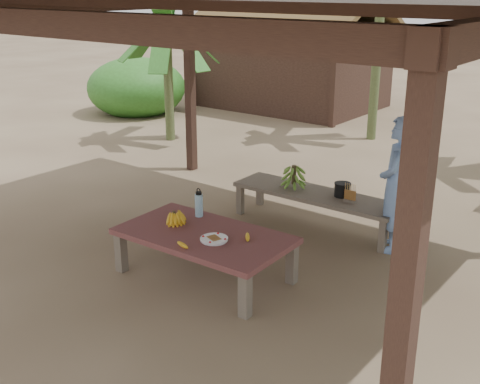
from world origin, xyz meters
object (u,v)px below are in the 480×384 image
Objects in this scene: bench at (316,197)px; woman at (396,185)px; ripe_banana_bunch at (174,217)px; water_flask at (199,204)px; plate at (214,239)px; cooking_pot at (342,190)px; work_table at (204,239)px.

bench is 1.39× the size of woman.
ripe_banana_bunch is 2.54m from woman.
water_flask is at bearing 77.12° from ripe_banana_bunch.
plate is at bearing -41.26° from woman.
woman is at bearing 43.54° from water_flask.
woman is at bearing 61.87° from plate.
ripe_banana_bunch reaches higher than cooking_pot.
work_table is 7.32× the size of ripe_banana_bunch.
plate is at bearing -98.15° from cooking_pot.
plate reaches higher than bench.
cooking_pot is 0.12× the size of woman.
woman is (1.05, 1.97, 0.28)m from plate.
bench is (0.19, 1.94, -0.04)m from work_table.
water_flask reaches higher than plate.
bench is 6.68× the size of water_flask.
cooking_pot is (0.32, 0.09, 0.14)m from bench.
woman is at bearing 54.18° from work_table.
plate is 2.25m from woman.
water_flask is at bearing -109.67° from bench.
water_flask reaches higher than cooking_pot.
ripe_banana_bunch is 2.23m from cooking_pot.
water_flask is 2.25m from woman.
ripe_banana_bunch is (-0.63, -1.93, 0.18)m from bench.
plate is at bearing -8.78° from ripe_banana_bunch.
cooking_pot reaches higher than plate.
ripe_banana_bunch is at bearing -115.24° from cooking_pot.
bench is 2.03m from plate.
work_table is 6.43× the size of plate.
cooking_pot is (0.30, 2.12, 0.02)m from plate.
work_table is at bearing -47.01° from woman.
woman is (0.75, -0.15, 0.26)m from cooking_pot.
cooking_pot is at bearing 73.87° from work_table.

